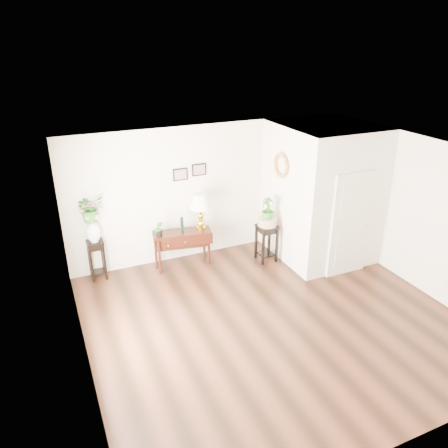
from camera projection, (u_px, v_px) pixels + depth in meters
floor at (273, 319)px, 7.39m from camera, size 6.00×5.50×0.02m
ceiling at (282, 158)px, 6.25m from camera, size 6.00×5.50×0.02m
wall_back at (210, 191)px, 9.12m from camera, size 6.00×0.02×2.80m
wall_front at (411, 354)px, 4.52m from camera, size 6.00×0.02×2.80m
wall_left at (78, 287)px, 5.71m from camera, size 0.02×5.50×2.80m
wall_right at (420, 215)px, 7.93m from camera, size 0.02×5.50×2.80m
partition at (321, 192)px, 9.08m from camera, size 1.80×1.95×2.80m
door at (350, 225)px, 8.39m from camera, size 0.90×0.05×2.10m
art_print_left at (180, 174)px, 8.68m from camera, size 0.30×0.02×0.25m
art_print_right at (199, 170)px, 8.81m from camera, size 0.30×0.02×0.25m
wall_ornament at (281, 165)px, 8.58m from camera, size 0.07×0.51×0.51m
console_table at (183, 249)px, 8.90m from camera, size 1.22×0.59×0.78m
table_lamp at (201, 212)px, 8.75m from camera, size 0.48×0.48×0.76m
green_vase at (182, 224)px, 8.68m from camera, size 0.08×0.08×0.31m
potted_plant at (159, 229)px, 8.51m from camera, size 0.20×0.19×0.29m
plant_stand_a at (97, 260)px, 8.46m from camera, size 0.31×0.31×0.80m
porcelain_vase at (93, 231)px, 8.21m from camera, size 0.30×0.30×0.47m
lily_arrangement at (90, 208)px, 8.02m from camera, size 0.62×0.58×0.56m
plant_stand_b at (266, 243)px, 9.14m from camera, size 0.39×0.39×0.80m
ceramic_bowl at (267, 222)px, 8.94m from camera, size 0.41×0.41×0.17m
narcissus at (268, 209)px, 8.83m from camera, size 0.31×0.31×0.47m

